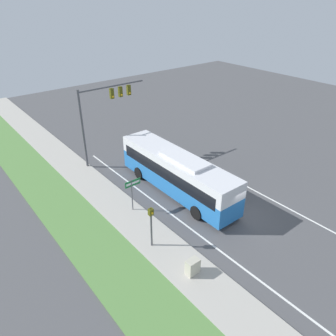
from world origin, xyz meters
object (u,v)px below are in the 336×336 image
(signal_gantry, at_px, (103,107))
(street_sign, at_px, (132,189))
(utility_cabinet, at_px, (193,267))
(bus, at_px, (177,171))
(pedestrian_signal, at_px, (151,221))

(signal_gantry, distance_m, street_sign, 9.17)
(utility_cabinet, bearing_deg, bus, 55.85)
(pedestrian_signal, bearing_deg, utility_cabinet, -82.60)
(pedestrian_signal, relative_size, street_sign, 1.12)
(signal_gantry, height_order, utility_cabinet, signal_gantry)
(signal_gantry, relative_size, street_sign, 2.73)
(signal_gantry, bearing_deg, bus, -79.23)
(signal_gantry, xyz_separation_m, street_sign, (-2.52, -8.15, -3.36))
(utility_cabinet, bearing_deg, signal_gantry, 77.83)
(signal_gantry, xyz_separation_m, utility_cabinet, (-3.31, -15.35, -4.59))
(signal_gantry, xyz_separation_m, pedestrian_signal, (-3.74, -12.06, -3.21))
(bus, xyz_separation_m, street_sign, (-4.08, 0.03, -0.00))
(signal_gantry, bearing_deg, pedestrian_signal, -107.22)
(bus, bearing_deg, pedestrian_signal, -143.74)
(street_sign, height_order, utility_cabinet, street_sign)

